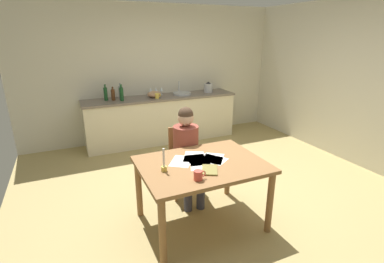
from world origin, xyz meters
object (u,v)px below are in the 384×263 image
object	(u,v)px
bottle_wine_red	(122,94)
bottle_vinegar	(113,95)
chair_at_table	(184,157)
coffee_mug	(198,175)
book_magazine	(210,170)
wine_glass_by_kettle	(156,90)
bottle_oil	(106,94)
wine_glass_near_sink	(161,89)
sink_unit	(182,93)
dining_table	(202,171)
bottle_sauce	(121,92)
stovetop_kettle	(208,88)
wine_glass_back_left	(151,90)
candlestick	(164,165)
person_seated	(187,148)
mixing_bowl	(154,94)
teacup_on_counter	(157,96)

from	to	relation	value
bottle_wine_red	bottle_vinegar	bearing A→B (deg)	143.03
chair_at_table	coffee_mug	size ratio (longest dim) A/B	7.29
chair_at_table	bottle_wine_red	distance (m)	2.05
book_magazine	wine_glass_by_kettle	bearing A→B (deg)	109.46
chair_at_table	coffee_mug	xyz separation A→B (m)	(-0.29, -1.05, 0.29)
bottle_oil	wine_glass_near_sink	xyz separation A→B (m)	(1.08, 0.09, -0.01)
sink_unit	bottle_wine_red	world-z (taller)	bottle_wine_red
dining_table	bottle_oil	xyz separation A→B (m)	(-0.56, 2.81, 0.38)
dining_table	coffee_mug	size ratio (longest dim) A/B	10.76
bottle_wine_red	wine_glass_near_sink	distance (m)	0.85
bottle_sauce	stovetop_kettle	distance (m)	1.77
chair_at_table	stovetop_kettle	distance (m)	2.50
wine_glass_near_sink	wine_glass_by_kettle	size ratio (longest dim) A/B	1.00
bottle_vinegar	bottle_wine_red	world-z (taller)	bottle_wine_red
dining_table	bottle_wine_red	distance (m)	2.71
bottle_vinegar	bottle_wine_red	xyz separation A→B (m)	(0.13, -0.10, 0.02)
chair_at_table	wine_glass_back_left	world-z (taller)	wine_glass_back_left
chair_at_table	candlestick	bearing A→B (deg)	-125.05
dining_table	book_magazine	world-z (taller)	book_magazine
person_seated	coffee_mug	xyz separation A→B (m)	(-0.27, -0.90, 0.11)
wine_glass_near_sink	bottle_oil	bearing A→B (deg)	-175.44
bottle_vinegar	wine_glass_by_kettle	size ratio (longest dim) A/B	1.60
bottle_sauce	mixing_bowl	bearing A→B (deg)	-11.58
sink_unit	mixing_bowl	xyz separation A→B (m)	(-0.58, -0.04, 0.04)
coffee_mug	candlestick	xyz separation A→B (m)	(-0.24, 0.30, 0.02)
person_seated	sink_unit	xyz separation A→B (m)	(0.81, 2.17, 0.24)
stovetop_kettle	teacup_on_counter	xyz separation A→B (m)	(-1.15, -0.15, -0.05)
dining_table	book_magazine	size ratio (longest dim) A/B	5.74
book_magazine	mixing_bowl	size ratio (longest dim) A/B	0.87
sink_unit	mixing_bowl	distance (m)	0.59
person_seated	bottle_vinegar	bearing A→B (deg)	103.45
bottle_wine_red	wine_glass_by_kettle	bearing A→B (deg)	18.00
coffee_mug	teacup_on_counter	bearing A→B (deg)	79.83
wine_glass_back_left	bottle_vinegar	bearing A→B (deg)	-170.03
chair_at_table	wine_glass_back_left	size ratio (longest dim) A/B	5.74
book_magazine	person_seated	bearing A→B (deg)	110.50
coffee_mug	book_magazine	bearing A→B (deg)	33.84
dining_table	wine_glass_near_sink	world-z (taller)	wine_glass_near_sink
bottle_wine_red	bottle_sauce	xyz separation A→B (m)	(0.01, 0.17, -0.00)
teacup_on_counter	person_seated	bearing A→B (deg)	-97.09
dining_table	stovetop_kettle	size ratio (longest dim) A/B	5.94
bottle_sauce	wine_glass_near_sink	size ratio (longest dim) A/B	1.88
person_seated	stovetop_kettle	bearing A→B (deg)	57.14
candlestick	bottle_sauce	xyz separation A→B (m)	(0.13, 2.85, 0.21)
bottle_wine_red	candlestick	bearing A→B (deg)	-92.55
book_magazine	candlestick	bearing A→B (deg)	-175.70
person_seated	mixing_bowl	xyz separation A→B (m)	(0.23, 2.13, 0.28)
book_magazine	mixing_bowl	distance (m)	2.93
wine_glass_near_sink	bottle_wine_red	bearing A→B (deg)	-164.29
candlestick	bottle_sauce	world-z (taller)	bottle_sauce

